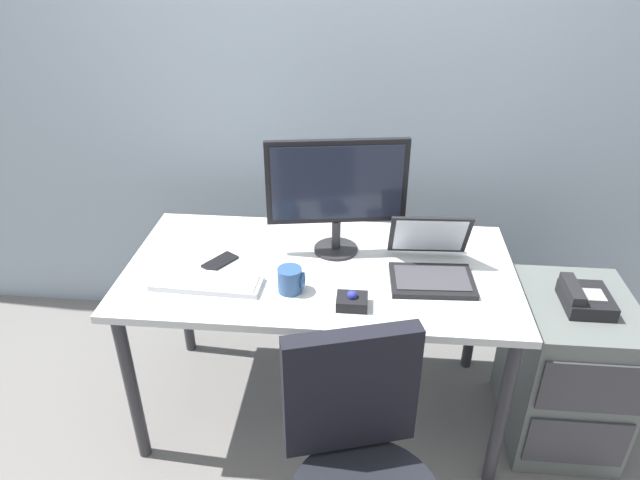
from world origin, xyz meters
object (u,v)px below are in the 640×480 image
object	(u,v)px
keyboard	(207,282)
cell_phone	(220,262)
desk_phone	(584,298)
trackball_mouse	(352,301)
file_cabinet	(565,369)
coffee_mug	(291,280)
monitor_main	(337,188)
laptop	(431,263)

from	to	relation	value
keyboard	cell_phone	world-z (taller)	keyboard
desk_phone	trackball_mouse	distance (m)	0.89
desk_phone	cell_phone	world-z (taller)	cell_phone
file_cabinet	coffee_mug	xyz separation A→B (m)	(-1.11, -0.14, 0.47)
desk_phone	cell_phone	size ratio (longest dim) A/B	1.41
coffee_mug	monitor_main	bearing A→B (deg)	64.32
monitor_main	laptop	world-z (taller)	monitor_main
coffee_mug	desk_phone	bearing A→B (deg)	6.33
monitor_main	keyboard	bearing A→B (deg)	-147.28
monitor_main	cell_phone	xyz separation A→B (m)	(-0.45, -0.14, -0.28)
cell_phone	desk_phone	bearing A→B (deg)	31.71
file_cabinet	laptop	distance (m)	0.75
desk_phone	keyboard	distance (m)	1.42
desk_phone	trackball_mouse	size ratio (longest dim) A/B	1.82
trackball_mouse	cell_phone	size ratio (longest dim) A/B	0.77
coffee_mug	trackball_mouse	bearing A→B (deg)	-18.45
file_cabinet	cell_phone	world-z (taller)	cell_phone
trackball_mouse	cell_phone	world-z (taller)	trackball_mouse
keyboard	trackball_mouse	world-z (taller)	trackball_mouse
coffee_mug	keyboard	bearing A→B (deg)	178.72
cell_phone	coffee_mug	bearing A→B (deg)	4.91
monitor_main	coffee_mug	xyz separation A→B (m)	(-0.15, -0.30, -0.23)
keyboard	coffee_mug	distance (m)	0.32
file_cabinet	desk_phone	world-z (taller)	desk_phone
keyboard	file_cabinet	bearing A→B (deg)	5.26
desk_phone	cell_phone	distance (m)	1.41
monitor_main	coffee_mug	distance (m)	0.41
file_cabinet	coffee_mug	distance (m)	1.21
desk_phone	laptop	bearing A→B (deg)	176.64
keyboard	trackball_mouse	bearing A→B (deg)	-8.68
cell_phone	trackball_mouse	bearing A→B (deg)	9.07
file_cabinet	cell_phone	distance (m)	1.47
keyboard	laptop	bearing A→B (deg)	10.10
monitor_main	coffee_mug	world-z (taller)	monitor_main
keyboard	coffee_mug	xyz separation A→B (m)	(0.32, -0.01, 0.03)
desk_phone	laptop	xyz separation A→B (m)	(-0.58, 0.03, 0.10)
coffee_mug	cell_phone	distance (m)	0.35
file_cabinet	laptop	bearing A→B (deg)	178.29
file_cabinet	laptop	size ratio (longest dim) A/B	1.98
monitor_main	trackball_mouse	distance (m)	0.47
file_cabinet	desk_phone	size ratio (longest dim) A/B	3.31
trackball_mouse	file_cabinet	bearing A→B (deg)	13.71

